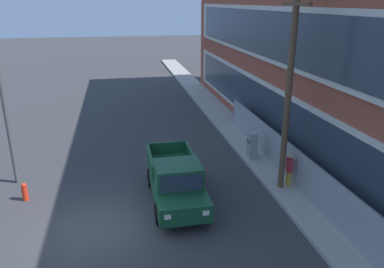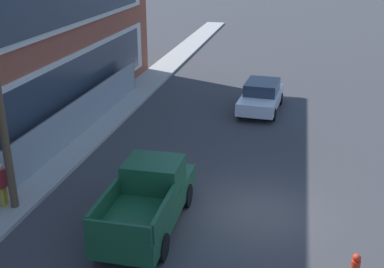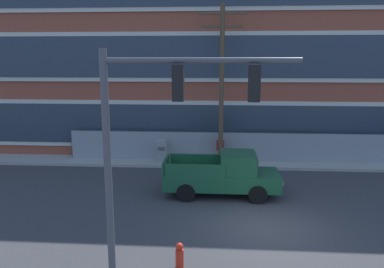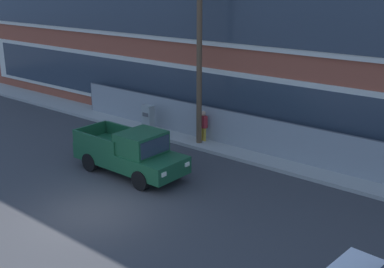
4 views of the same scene
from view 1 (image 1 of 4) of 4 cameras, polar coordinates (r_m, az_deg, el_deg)
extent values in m
plane|color=#38383A|center=(14.42, -15.46, -14.17)|extent=(160.00, 160.00, 0.00)
cube|color=#9E9B93|center=(15.99, 17.04, -10.42)|extent=(80.00, 1.96, 0.16)
cube|color=beige|center=(18.01, 15.80, 0.54)|extent=(38.17, 0.10, 2.87)
cube|color=#2D3844|center=(17.98, 15.63, 0.53)|extent=(36.51, 0.06, 2.39)
cube|color=beige|center=(17.18, 17.05, 13.21)|extent=(38.17, 0.10, 2.87)
cube|color=#2D3844|center=(17.15, 16.87, 13.21)|extent=(36.51, 0.06, 2.39)
cube|color=gray|center=(14.95, 20.08, -9.30)|extent=(23.23, 0.04, 1.85)
cylinder|color=#4C4C51|center=(24.78, 6.43, 3.26)|extent=(0.06, 0.06, 1.85)
cylinder|color=#4C4C51|center=(14.54, 20.51, -6.09)|extent=(23.23, 0.05, 0.05)
cylinder|color=#4C4C51|center=(18.01, -26.43, 2.38)|extent=(0.20, 0.20, 6.29)
cube|color=#194C2D|center=(15.52, -2.52, -7.64)|extent=(5.11, 1.94, 0.70)
cube|color=#194C2D|center=(14.53, -2.13, -6.16)|extent=(1.54, 1.78, 0.87)
cube|color=#283342|center=(13.84, -1.60, -7.55)|extent=(0.06, 1.58, 0.65)
cube|color=#194C2D|center=(16.41, -0.05, -3.61)|extent=(2.56, 0.13, 0.56)
cube|color=#194C2D|center=(16.19, -6.37, -4.08)|extent=(2.56, 0.13, 0.56)
cube|color=#194C2D|center=(17.53, -3.83, -2.10)|extent=(0.10, 1.85, 0.56)
cylinder|color=black|center=(14.52, 1.98, -11.28)|extent=(0.80, 0.26, 0.80)
cylinder|color=black|center=(14.27, -5.12, -11.96)|extent=(0.80, 0.26, 0.80)
cylinder|color=black|center=(17.16, -0.36, -6.12)|extent=(0.80, 0.26, 0.80)
cylinder|color=black|center=(16.95, -6.29, -6.60)|extent=(0.80, 0.26, 0.80)
cube|color=white|center=(13.37, 2.15, -11.95)|extent=(0.06, 0.24, 0.16)
cube|color=white|center=(13.17, -3.73, -12.53)|extent=(0.06, 0.24, 0.16)
cylinder|color=brown|center=(15.60, 14.53, 6.50)|extent=(0.26, 0.26, 8.96)
cube|color=brown|center=(15.23, 15.62, 18.60)|extent=(2.19, 0.14, 0.14)
cube|color=#939993|center=(19.57, 9.10, -1.89)|extent=(0.58, 0.40, 1.52)
cube|color=#515151|center=(19.39, 8.56, -1.10)|extent=(0.41, 0.02, 0.20)
cylinder|color=#B7932D|center=(17.17, 14.31, -6.67)|extent=(0.14, 0.14, 0.85)
cylinder|color=#B7932D|center=(17.02, 14.57, -6.93)|extent=(0.14, 0.14, 0.85)
cube|color=maroon|center=(16.79, 14.65, -4.58)|extent=(0.45, 0.34, 0.60)
sphere|color=tan|center=(16.63, 14.77, -3.26)|extent=(0.24, 0.24, 0.24)
cylinder|color=red|center=(17.20, -24.09, -8.32)|extent=(0.24, 0.24, 0.58)
sphere|color=red|center=(17.04, -24.26, -7.18)|extent=(0.22, 0.22, 0.22)
camera|label=2|loc=(26.24, -17.12, 19.91)|focal=45.00mm
camera|label=3|loc=(19.82, -56.87, 5.43)|focal=35.00mm
camera|label=4|loc=(10.84, -102.65, -4.64)|focal=45.00mm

